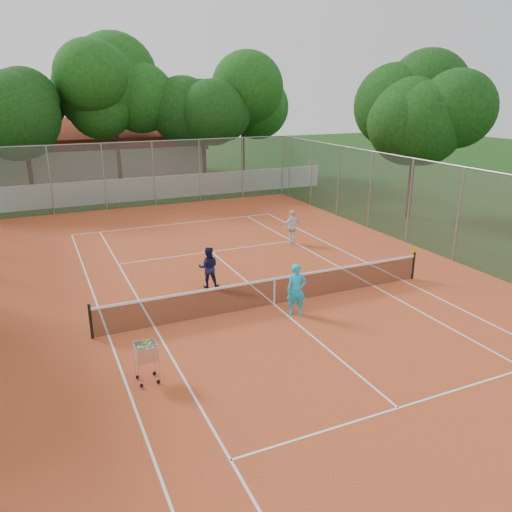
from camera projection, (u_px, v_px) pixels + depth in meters
name	position (u px, v px, depth m)	size (l,w,h in m)	color
ground	(274.00, 305.00, 16.93)	(120.00, 120.00, 0.00)	#12330D
court_pad	(274.00, 305.00, 16.92)	(18.00, 34.00, 0.02)	#C04D25
court_lines	(274.00, 304.00, 16.92)	(10.98, 23.78, 0.01)	white
tennis_net	(274.00, 291.00, 16.77)	(11.88, 0.10, 0.98)	black
perimeter_fence	(275.00, 249.00, 16.30)	(18.00, 34.00, 4.00)	slate
boundary_wall	(148.00, 188.00, 33.13)	(26.00, 0.30, 1.50)	white
clubhouse	(95.00, 152.00, 40.54)	(16.40, 9.00, 4.40)	beige
tropical_trees	(134.00, 120.00, 34.39)	(29.00, 19.00, 10.00)	black
player_near	(296.00, 290.00, 15.92)	(0.62, 0.41, 1.70)	#1CB9EE
player_far_left	(208.00, 267.00, 18.19)	(0.75, 0.58, 1.54)	#161944
player_far_right	(292.00, 227.00, 23.43)	(0.95, 0.40, 1.63)	white
ball_hopper	(147.00, 361.00, 12.25)	(0.54, 0.54, 1.13)	silver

